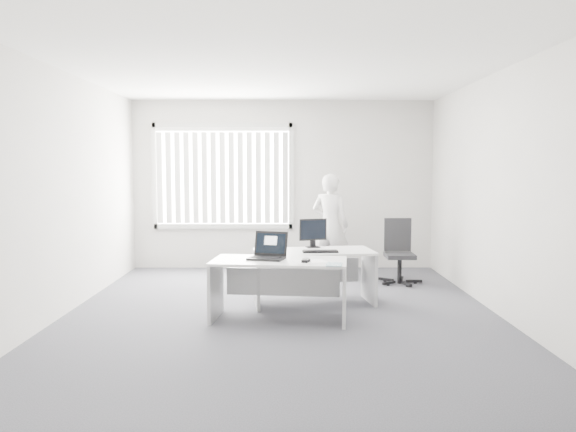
{
  "coord_description": "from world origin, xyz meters",
  "views": [
    {
      "loc": [
        0.06,
        -6.39,
        1.7
      ],
      "look_at": [
        0.08,
        0.15,
        1.13
      ],
      "focal_mm": 35.0,
      "sensor_mm": 36.0,
      "label": 1
    }
  ],
  "objects_px": {
    "person": "(330,225)",
    "monitor": "(313,233)",
    "desk_far": "(314,265)",
    "laptop": "(266,246)",
    "desk_near": "(279,277)",
    "office_chair": "(399,263)"
  },
  "relations": [
    {
      "from": "person",
      "to": "monitor",
      "type": "xyz_separation_m",
      "value": [
        -0.34,
        -1.52,
        0.05
      ]
    },
    {
      "from": "desk_far",
      "to": "laptop",
      "type": "height_order",
      "value": "laptop"
    },
    {
      "from": "desk_near",
      "to": "person",
      "type": "bearing_deg",
      "value": 79.71
    },
    {
      "from": "desk_far",
      "to": "laptop",
      "type": "relative_size",
      "value": 4.02
    },
    {
      "from": "desk_far",
      "to": "office_chair",
      "type": "distance_m",
      "value": 1.81
    },
    {
      "from": "office_chair",
      "to": "laptop",
      "type": "xyz_separation_m",
      "value": [
        -1.87,
        -1.96,
        0.53
      ]
    },
    {
      "from": "desk_near",
      "to": "laptop",
      "type": "relative_size",
      "value": 4.03
    },
    {
      "from": "person",
      "to": "desk_near",
      "type": "bearing_deg",
      "value": 96.59
    },
    {
      "from": "office_chair",
      "to": "monitor",
      "type": "height_order",
      "value": "monitor"
    },
    {
      "from": "desk_near",
      "to": "person",
      "type": "distance_m",
      "value": 2.66
    },
    {
      "from": "laptop",
      "to": "monitor",
      "type": "xyz_separation_m",
      "value": [
        0.56,
        0.99,
        0.03
      ]
    },
    {
      "from": "person",
      "to": "laptop",
      "type": "bearing_deg",
      "value": 93.48
    },
    {
      "from": "office_chair",
      "to": "laptop",
      "type": "bearing_deg",
      "value": -133.4
    },
    {
      "from": "desk_far",
      "to": "laptop",
      "type": "xyz_separation_m",
      "value": [
        -0.56,
        -0.72,
        0.34
      ]
    },
    {
      "from": "office_chair",
      "to": "person",
      "type": "distance_m",
      "value": 1.22
    },
    {
      "from": "desk_far",
      "to": "person",
      "type": "distance_m",
      "value": 1.84
    },
    {
      "from": "desk_far",
      "to": "monitor",
      "type": "height_order",
      "value": "monitor"
    },
    {
      "from": "desk_far",
      "to": "office_chair",
      "type": "bearing_deg",
      "value": 35.5
    },
    {
      "from": "office_chair",
      "to": "person",
      "type": "bearing_deg",
      "value": 151.04
    },
    {
      "from": "office_chair",
      "to": "monitor",
      "type": "bearing_deg",
      "value": -143.17
    },
    {
      "from": "office_chair",
      "to": "desk_far",
      "type": "bearing_deg",
      "value": -136.41
    },
    {
      "from": "office_chair",
      "to": "monitor",
      "type": "xyz_separation_m",
      "value": [
        -1.31,
        -0.97,
        0.56
      ]
    }
  ]
}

